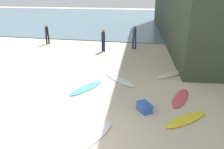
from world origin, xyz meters
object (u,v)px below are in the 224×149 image
Objects in this scene: surfboard_2 at (87,88)px; beachgoer_mid at (47,33)px; surfboard_5 at (94,136)px; surfboard_3 at (172,74)px; surfboard_0 at (186,119)px; beachgoer_near at (134,36)px; beach_cooler at (144,107)px; beachgoer_far at (103,39)px; surfboard_4 at (119,79)px; surfboard_1 at (181,98)px.

surfboard_2 is 1.25× the size of beachgoer_mid.
surfboard_3 is at bearing -91.94° from surfboard_5.
beachgoer_near is at bearing -27.31° from surfboard_0.
beach_cooler is at bearing 33.56° from surfboard_0.
beachgoer_far is (-5.30, 8.82, 0.91)m from surfboard_0.
surfboard_5 is 1.14× the size of beachgoer_mid.
beachgoer_far is 2.83× the size of beach_cooler.
surfboard_0 is 1.10× the size of beachgoer_near.
beachgoer_far is at bearing -113.49° from surfboard_4.
beachgoer_mid is 1.00× the size of beachgoer_far.
surfboard_2 is at bearing 0.77° from surfboard_4.
surfboard_1 is at bearing -158.30° from surfboard_2.
surfboard_5 is 11.79m from beachgoer_near.
surfboard_0 is 4.74m from surfboard_2.
surfboard_5 is 1.14× the size of beachgoer_far.
surfboard_0 is 1.04× the size of surfboard_5.
beach_cooler is at bearing -33.29° from beachgoer_far.
beachgoer_near reaches higher than beachgoer_far.
surfboard_1 reaches higher than surfboard_5.
beachgoer_near is at bearing -54.33° from surfboard_1.
surfboard_1 is at bearing -45.96° from beachgoer_mid.
surfboard_3 is at bearing 161.05° from surfboard_4.
beachgoer_far is (-2.36, 10.46, 0.91)m from surfboard_5.
surfboard_3 is 3.87× the size of beach_cooler.
surfboard_5 is 3.22× the size of beach_cooler.
beachgoer_far is at bearing -13.31° from surfboard_0.
surfboard_1 is at bearing -41.99° from surfboard_0.
surfboard_5 is at bearing -44.65° from beachgoer_far.
beach_cooler is (1.44, 1.96, 0.14)m from surfboard_5.
beachgoer_near is at bearing -8.53° from beachgoer_mid.
surfboard_3 is at bearing -121.73° from surfboard_2.
surfboard_3 is 1.37× the size of beachgoer_far.
surfboard_3 is 3.05m from surfboard_4.
beachgoer_near reaches higher than surfboard_5.
beachgoer_far reaches higher than beach_cooler.
beachgoer_mid reaches higher than surfboard_0.
beachgoer_mid is at bearing 1.89° from surfboard_0.
surfboard_3 is 11.88m from beachgoer_mid.
beachgoer_mid is (-7.69, 7.02, 0.91)m from surfboard_4.
beachgoer_mid is (-10.73, 10.28, 0.91)m from surfboard_0.
surfboard_0 is 10.33m from beachgoer_far.
surfboard_0 is at bearing -26.35° from beachgoer_far.
surfboard_3 is at bearing 121.22° from beachgoer_near.
beachgoer_near reaches higher than surfboard_3.
beachgoer_mid is at bearing -36.08° from surfboard_5.
surfboard_4 is 1.40× the size of beachgoer_mid.
beach_cooler reaches higher than surfboard_0.
surfboard_3 is at bearing -69.34° from surfboard_1.
beachgoer_mid is (-7.64, 0.18, -0.08)m from beachgoer_near.
surfboard_3 is 1.27× the size of beachgoer_near.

